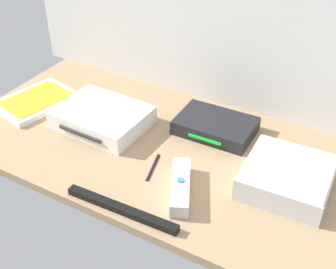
{
  "coord_description": "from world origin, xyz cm",
  "views": [
    {
      "loc": [
        41.44,
        -72.42,
        63.32
      ],
      "look_at": [
        0.0,
        0.0,
        4.0
      ],
      "focal_mm": 49.61,
      "sensor_mm": 36.0,
      "label": 1
    }
  ],
  "objects": [
    {
      "name": "ground_plane",
      "position": [
        0.0,
        0.0,
        -1.0
      ],
      "size": [
        100.0,
        48.0,
        2.0
      ],
      "primitive_type": "cube",
      "color": "#9E7F5B",
      "rests_on": "ground"
    },
    {
      "name": "game_console",
      "position": [
        -18.52,
        0.55,
        2.2
      ],
      "size": [
        21.46,
        16.97,
        4.4
      ],
      "rotation": [
        0.0,
        0.0,
        -0.03
      ],
      "color": "white",
      "rests_on": "ground_plane"
    },
    {
      "name": "mini_computer",
      "position": [
        27.11,
        0.8,
        2.64
      ],
      "size": [
        17.78,
        17.78,
        5.3
      ],
      "rotation": [
        0.0,
        0.0,
        0.05
      ],
      "color": "silver",
      "rests_on": "ground_plane"
    },
    {
      "name": "game_case",
      "position": [
        -39.35,
        0.36,
        0.76
      ],
      "size": [
        17.51,
        21.56,
        1.56
      ],
      "rotation": [
        0.0,
        0.0,
        -0.23
      ],
      "color": "white",
      "rests_on": "ground_plane"
    },
    {
      "name": "network_router",
      "position": [
        6.38,
        11.4,
        1.7
      ],
      "size": [
        18.29,
        12.72,
        3.4
      ],
      "rotation": [
        0.0,
        0.0,
        0.02
      ],
      "color": "black",
      "rests_on": "ground_plane"
    },
    {
      "name": "remote_wand",
      "position": [
        9.29,
        -11.23,
        1.51
      ],
      "size": [
        9.77,
        14.87,
        3.4
      ],
      "rotation": [
        0.0,
        0.0,
        0.46
      ],
      "color": "white",
      "rests_on": "ground_plane"
    },
    {
      "name": "sensor_bar",
      "position": [
        2.18,
        -21.61,
        0.7
      ],
      "size": [
        24.05,
        2.65,
        1.4
      ],
      "primitive_type": "cube",
      "rotation": [
        0.0,
        0.0,
        0.04
      ],
      "color": "black",
      "rests_on": "ground_plane"
    },
    {
      "name": "stylus_pen",
      "position": [
        0.52,
        -7.43,
        0.35
      ],
      "size": [
        3.01,
        8.87,
        0.7
      ],
      "primitive_type": "cylinder",
      "rotation": [
        0.0,
        1.57,
        1.83
      ],
      "color": "black",
      "rests_on": "ground_plane"
    }
  ]
}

